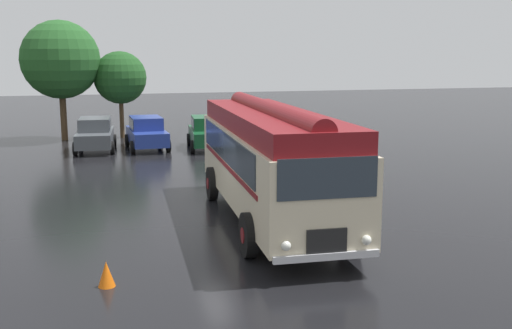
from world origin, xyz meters
name	(u,v)px	position (x,y,z in m)	size (l,w,h in m)	color
ground_plane	(245,222)	(0.00, 0.00, 0.00)	(120.00, 120.00, 0.00)	black
vintage_bus	(270,157)	(0.79, 0.02, 1.89)	(3.32, 10.26, 3.49)	beige
car_near_left	(95,134)	(-3.84, 14.93, 0.85)	(2.24, 4.34, 1.66)	#4C5156
car_mid_left	(147,133)	(-1.28, 14.74, 0.85)	(2.06, 4.25, 1.66)	navy
car_mid_right	(207,132)	(1.77, 14.02, 0.85)	(2.29, 4.35, 1.66)	#144C28
car_far_right	(261,130)	(4.68, 14.06, 0.85)	(2.21, 4.32, 1.66)	maroon
tree_left_of_centre	(63,61)	(-5.31, 19.37, 4.47)	(4.39, 4.39, 6.74)	#4C3823
tree_centre	(121,77)	(-2.18, 19.45, 3.53)	(3.03, 3.03, 5.02)	#4C3823
traffic_cone	(106,274)	(-4.07, -3.95, 0.28)	(0.36, 0.36, 0.55)	orange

